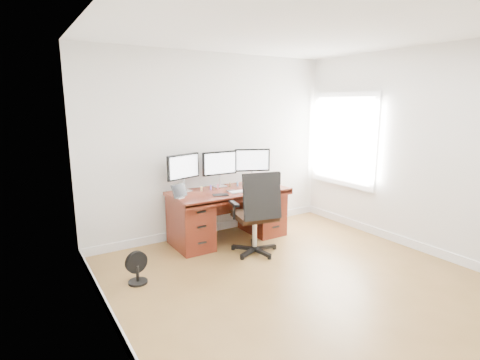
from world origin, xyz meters
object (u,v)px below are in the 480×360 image
keyboard (239,191)px  desk (228,213)px  floor_fan (137,268)px  monitor_center (220,164)px  office_chair (256,227)px

keyboard → desk: bearing=110.4°
floor_fan → monitor_center: (1.56, 0.91, 0.91)m
monitor_center → floor_fan: bearing=-148.3°
keyboard → floor_fan: bearing=-159.0°
monitor_center → keyboard: monitor_center is taller
monitor_center → keyboard: size_ratio=2.04×
monitor_center → keyboard: bearing=-81.2°
desk → floor_fan: bearing=-156.7°
office_chair → floor_fan: bearing=-168.5°
office_chair → keyboard: (0.02, 0.47, 0.39)m
desk → keyboard: keyboard is taller
floor_fan → keyboard: keyboard is taller
desk → monitor_center: size_ratio=3.09×
office_chair → keyboard: bearing=98.8°
desk → monitor_center: monitor_center is taller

